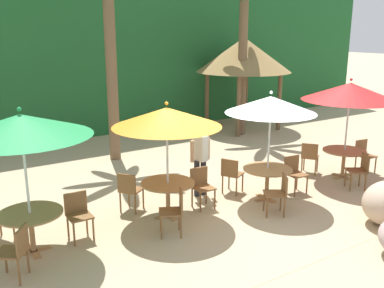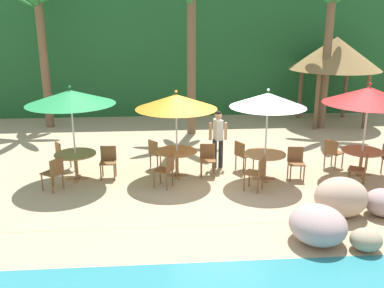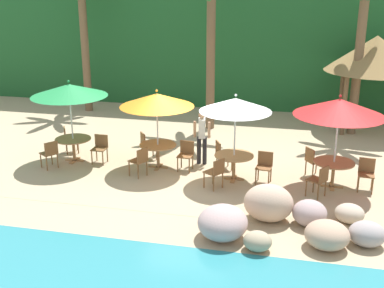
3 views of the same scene
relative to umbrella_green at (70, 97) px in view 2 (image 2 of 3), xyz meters
name	(u,v)px [view 2 (image 2 of 3)]	position (x,y,z in m)	size (l,w,h in m)	color
ground_plane	(217,180)	(3.79, -0.31, -2.26)	(120.00, 120.00, 0.00)	tan
terrace_deck	(217,179)	(3.79, -0.31, -2.25)	(18.00, 5.20, 0.01)	tan
foliage_backdrop	(192,45)	(3.79, 8.69, 0.74)	(28.00, 2.40, 6.00)	#1E5628
rock_seawall	(294,215)	(4.98, -3.23, -1.92)	(14.71, 2.41, 0.89)	tan
umbrella_green	(70,97)	(0.00, 0.00, 0.00)	(2.29, 2.29, 2.56)	silver
dining_table_green	(76,158)	(0.00, 0.00, -1.64)	(1.10, 1.10, 0.74)	#A37547
chair_green_seaward	(108,160)	(0.85, 0.08, -1.74)	(0.42, 0.43, 0.87)	brown
chair_green_inland	(62,154)	(-0.50, 0.69, -1.74)	(0.58, 0.58, 0.87)	brown
chair_green_left	(54,172)	(-0.40, -0.76, -1.74)	(0.59, 0.59, 0.87)	brown
umbrella_orange	(176,102)	(2.72, 0.03, -0.16)	(2.17, 2.17, 2.40)	silver
dining_table_orange	(177,155)	(2.72, 0.03, -1.64)	(1.10, 1.10, 0.74)	#A37547
chair_orange_seaward	(208,157)	(3.57, 0.07, -1.74)	(0.45, 0.45, 0.87)	brown
chair_orange_inland	(156,152)	(2.15, 0.67, -1.74)	(0.59, 0.59, 0.87)	brown
chair_orange_left	(166,169)	(2.42, -0.77, -1.74)	(0.57, 0.57, 0.87)	brown
umbrella_white	(268,100)	(5.06, -0.39, -0.07)	(1.98, 1.98, 2.49)	silver
dining_table_white	(265,158)	(5.06, -0.39, -1.64)	(1.10, 1.10, 0.74)	#A37547
chair_white_seaward	(296,161)	(5.92, -0.38, -1.74)	(0.46, 0.47, 0.87)	brown
chair_white_inland	(242,154)	(4.59, 0.33, -1.74)	(0.57, 0.57, 0.87)	brown
chair_white_left	(257,172)	(4.69, -1.15, -1.74)	(0.59, 0.58, 0.87)	brown
umbrella_red	(369,95)	(7.77, -0.34, 0.00)	(2.38, 2.38, 2.59)	silver
dining_table_red	(362,155)	(7.77, -0.34, -1.64)	(1.10, 1.10, 0.74)	#A37547
chair_red_inland	(333,151)	(7.23, 0.32, -1.74)	(0.59, 0.59, 0.87)	brown
chair_red_left	(361,168)	(7.40, -1.10, -1.74)	(0.59, 0.58, 0.87)	brown
palm_tree_nearest	(41,31)	(-2.11, 5.93, 1.45)	(3.01, 3.01, 5.36)	brown
palm_tree_second	(191,28)	(3.44, 4.49, 1.59)	(3.15, 3.15, 5.54)	brown
palm_tree_third	(329,29)	(8.65, 4.96, 1.55)	(2.86, 2.98, 5.52)	brown
palapa_hut	(336,54)	(9.31, 5.69, 0.56)	(3.61, 3.61, 3.48)	brown
waiter_in_white	(218,135)	(3.93, 0.64, -1.27)	(0.52, 0.37, 1.70)	#232328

